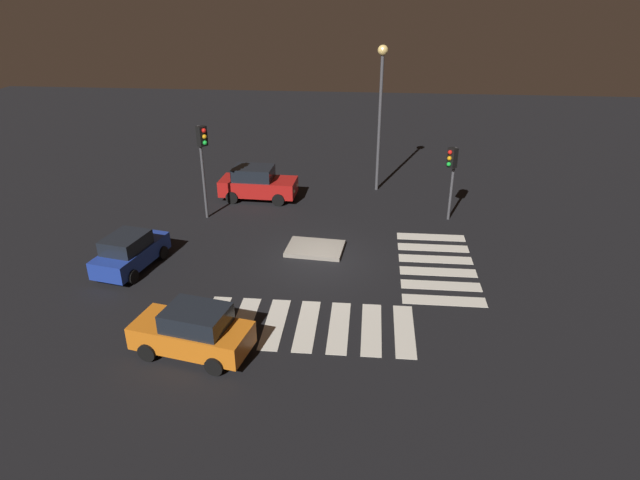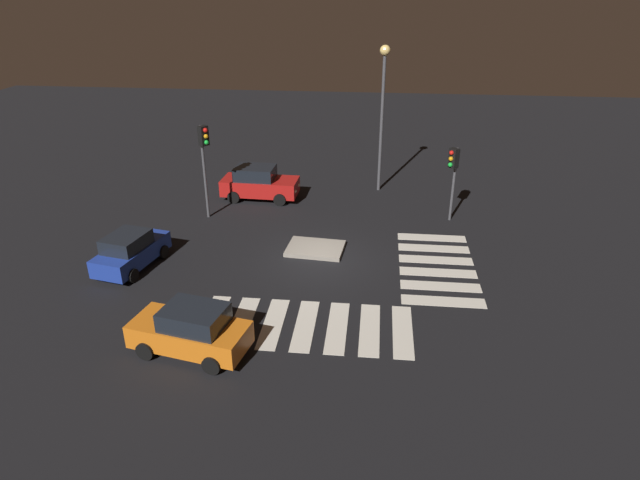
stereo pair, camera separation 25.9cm
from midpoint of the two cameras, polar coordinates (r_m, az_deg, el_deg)
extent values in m
plane|color=black|center=(23.98, 0.31, -2.16)|extent=(80.00, 80.00, 0.00)
cube|color=gray|center=(24.83, -0.19, -0.90)|extent=(2.69, 2.12, 0.18)
cube|color=#1E389E|center=(24.49, -18.76, -1.36)|extent=(2.26, 3.87, 0.74)
cube|color=black|center=(24.05, -19.28, -0.15)|extent=(1.76, 2.11, 0.60)
cylinder|color=black|center=(25.86, -18.62, -0.71)|extent=(0.33, 0.62, 0.58)
cylinder|color=black|center=(25.03, -15.77, -1.19)|extent=(0.33, 0.62, 0.58)
cylinder|color=black|center=(24.31, -21.62, -2.93)|extent=(0.33, 0.62, 0.58)
cylinder|color=black|center=(23.42, -18.68, -3.54)|extent=(0.33, 0.62, 0.58)
sphere|color=#F2EABF|center=(26.01, -17.31, 0.46)|extent=(0.19, 0.19, 0.19)
sphere|color=#F2EABF|center=(25.55, -15.72, 0.21)|extent=(0.19, 0.19, 0.19)
cube|color=red|center=(30.78, -6.02, 5.60)|extent=(4.26, 1.97, 0.86)
cube|color=black|center=(30.59, -6.56, 6.99)|extent=(2.21, 1.72, 0.70)
cylinder|color=black|center=(31.44, -3.30, 5.38)|extent=(0.68, 0.27, 0.67)
cylinder|color=black|center=(29.82, -3.97, 4.23)|extent=(0.68, 0.27, 0.67)
cylinder|color=black|center=(32.04, -7.88, 5.58)|extent=(0.68, 0.27, 0.67)
cylinder|color=black|center=(30.46, -8.77, 4.45)|extent=(0.68, 0.27, 0.67)
sphere|color=#F2EABF|center=(30.81, -2.08, 5.75)|extent=(0.22, 0.22, 0.22)
sphere|color=#F2EABF|center=(29.90, -2.42, 5.11)|extent=(0.22, 0.22, 0.22)
cube|color=orange|center=(18.57, -13.04, -9.57)|extent=(4.10, 2.40, 0.79)
cube|color=black|center=(18.07, -12.61, -7.87)|extent=(2.23, 1.87, 0.64)
cylinder|color=black|center=(18.81, -17.38, -10.98)|extent=(0.65, 0.35, 0.62)
cylinder|color=black|center=(19.89, -14.79, -8.44)|extent=(0.65, 0.35, 0.62)
cylinder|color=black|center=(17.71, -10.81, -12.71)|extent=(0.65, 0.35, 0.62)
cylinder|color=black|center=(18.85, -8.51, -9.87)|extent=(0.65, 0.35, 0.62)
sphere|color=#F2EABF|center=(19.20, -18.66, -9.07)|extent=(0.21, 0.21, 0.21)
sphere|color=#F2EABF|center=(19.80, -17.16, -7.70)|extent=(0.21, 0.21, 0.21)
cylinder|color=#47474C|center=(28.19, 14.01, 5.60)|extent=(0.14, 0.14, 3.79)
cube|color=black|center=(27.63, 14.06, 8.29)|extent=(0.53, 0.54, 0.96)
sphere|color=red|center=(27.40, 13.84, 8.83)|extent=(0.22, 0.22, 0.22)
sphere|color=orange|center=(27.49, 13.77, 8.24)|extent=(0.22, 0.22, 0.22)
sphere|color=green|center=(27.57, 13.71, 7.64)|extent=(0.22, 0.22, 0.22)
cylinder|color=#47474C|center=(28.14, -11.70, 6.89)|extent=(0.14, 0.14, 4.80)
cube|color=black|center=(27.47, -11.82, 10.61)|extent=(0.51, 0.54, 0.96)
sphere|color=red|center=(27.24, -11.61, 11.16)|extent=(0.22, 0.22, 0.22)
sphere|color=orange|center=(27.32, -11.55, 10.56)|extent=(0.22, 0.22, 0.22)
sphere|color=green|center=(27.39, -11.50, 9.95)|extent=(0.22, 0.22, 0.22)
cylinder|color=#47474C|center=(31.29, 6.68, 11.80)|extent=(0.18, 0.18, 7.61)
sphere|color=#F9D172|center=(30.60, 7.07, 19.06)|extent=(0.56, 0.56, 0.56)
cube|color=silver|center=(20.35, -10.97, -8.16)|extent=(0.70, 3.20, 0.02)
cube|color=silver|center=(20.07, -7.79, -8.42)|extent=(0.70, 3.20, 0.02)
cube|color=silver|center=(19.85, -4.52, -8.67)|extent=(0.70, 3.20, 0.02)
cube|color=silver|center=(19.69, -1.19, -8.90)|extent=(0.70, 3.20, 0.02)
cube|color=silver|center=(19.60, 2.19, -9.09)|extent=(0.70, 3.20, 0.02)
cube|color=silver|center=(19.58, 5.60, -9.26)|extent=(0.70, 3.20, 0.02)
cube|color=silver|center=(19.62, 9.00, -9.39)|extent=(0.70, 3.20, 0.02)
cube|color=silver|center=(21.58, 13.09, -6.27)|extent=(3.20, 0.70, 0.02)
cube|color=silver|center=(22.56, 12.79, -4.74)|extent=(3.20, 0.70, 0.02)
cube|color=silver|center=(23.55, 12.53, -3.34)|extent=(3.20, 0.70, 0.02)
cube|color=silver|center=(24.56, 12.28, -2.05)|extent=(3.20, 0.70, 0.02)
cube|color=silver|center=(25.59, 12.06, -0.86)|extent=(3.20, 0.70, 0.02)
cube|color=silver|center=(26.62, 11.85, 0.23)|extent=(3.20, 0.70, 0.02)
camera|label=1|loc=(0.13, -89.68, 0.15)|focal=30.64mm
camera|label=2|loc=(0.13, 90.32, -0.15)|focal=30.64mm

